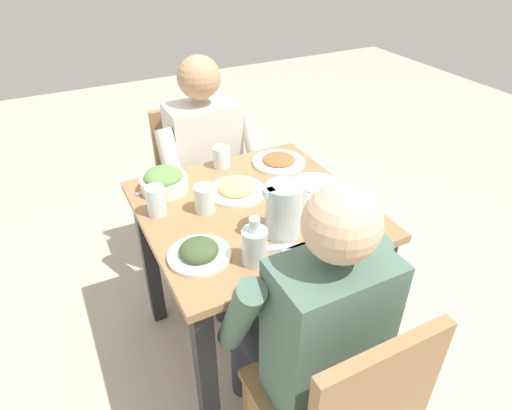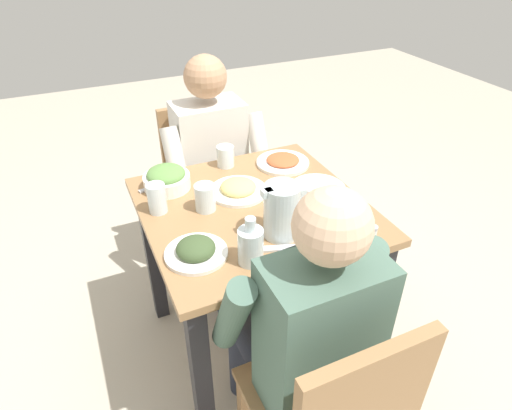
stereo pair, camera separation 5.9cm
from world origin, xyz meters
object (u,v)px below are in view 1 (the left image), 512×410
Objects in this scene: plate_yoghurt at (317,186)px; water_glass_near_left at (205,199)px; diner_far at (212,174)px; water_glass_far_right at (156,201)px; salt_shaker at (373,230)px; diner_near at (308,325)px; chair_far at (199,181)px; plate_rice_curry at (279,161)px; plate_dolmas at (199,252)px; water_pitcher at (283,210)px; water_glass_by_pitcher at (221,157)px; dining_table at (253,238)px; salad_bowl at (164,181)px; oil_carafe at (255,247)px; chair_near at (343,410)px; plate_fries at (237,189)px.

water_glass_near_left is (-0.44, 0.06, 0.04)m from plate_yoghurt.
diner_far reaches higher than water_glass_far_right.
salt_shaker is (0.25, -0.83, 0.15)m from diner_far.
plate_yoghurt is at bearing 55.07° from diner_near.
chair_far is 3.83× the size of plate_rice_curry.
chair_far reaches higher than plate_dolmas.
water_pitcher is at bearing -2.37° from plate_dolmas.
plate_yoghurt is at bearing -52.95° from water_glass_by_pitcher.
dining_table is 4.39× the size of salad_bowl.
salt_shaker is (0.28, -0.34, 0.18)m from dining_table.
diner_near is 10.39× the size of water_glass_far_right.
water_glass_near_left is 0.34m from oil_carafe.
salad_bowl is 0.80× the size of plate_rice_curry.
diner_far reaches higher than salt_shaker.
salt_shaker is (0.34, 0.35, 0.29)m from chair_near.
chair_far reaches higher than water_glass_far_right.
water_glass_by_pitcher is at bearing 158.78° from plate_rice_curry.
water_glass_far_right reaches higher than salt_shaker.
plate_fries is 0.17m from water_glass_near_left.
water_glass_near_left reaches higher than plate_dolmas.
salt_shaker is (0.61, -0.46, -0.03)m from water_glass_far_right.
water_glass_far_right is (-0.16, 0.06, 0.01)m from water_glass_near_left.
salad_bowl is at bearing 131.43° from salt_shaker.
chair_far is 0.97m from plate_dolmas.
diner_far is 21.57× the size of salt_shaker.
water_pitcher reaches higher than plate_fries.
plate_yoghurt is at bearing -0.98° from dining_table.
water_glass_far_right is 0.44m from oil_carafe.
water_glass_by_pitcher is at bearing -91.66° from chair_far.
water_glass_near_left is at bearing 138.15° from salt_shaker.
oil_carafe is at bearing 100.15° from chair_near.
diner_near reaches higher than water_glass_near_left.
diner_near is (-0.00, 0.20, 0.15)m from chair_near.
diner_near is at bearing 90.00° from chair_near.
water_pitcher is 0.46m from water_glass_far_right.
water_glass_near_left is at bearing 161.91° from dining_table.
plate_fries is 0.54m from salt_shaker.
plate_yoghurt is (0.56, 0.18, -0.01)m from plate_dolmas.
plate_dolmas is at bearing 177.63° from water_pitcher.
water_pitcher is 2.10× the size of water_glass_by_pitcher.
chair_near is at bearing -93.21° from plate_fries.
diner_far is 10.39× the size of water_glass_far_right.
water_glass_far_right is (-0.58, -0.13, 0.04)m from plate_rice_curry.
salt_shaker is at bearing -89.79° from plate_yoghurt.
diner_near is at bearing -112.81° from plate_rice_curry.
chair_near reaches higher than salad_bowl.
diner_far is 0.57m from plate_yoghurt.
plate_yoghurt is at bearing -21.84° from plate_fries.
water_glass_by_pitcher is (0.08, 0.82, 0.16)m from diner_near.
plate_rice_curry is 1.38× the size of oil_carafe.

